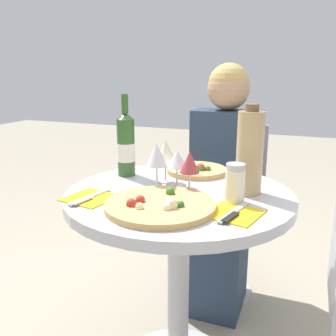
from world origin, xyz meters
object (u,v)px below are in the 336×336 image
object	(u,v)px
dining_table	(179,242)
chair_behind_diner	(226,210)
pizza_large	(159,205)
wine_bottle	(126,145)
seated_diner	(221,196)
tall_carafe	(250,152)

from	to	relation	value
dining_table	chair_behind_diner	distance (m)	0.72
dining_table	pizza_large	bearing A→B (deg)	-91.09
dining_table	wine_bottle	size ratio (longest dim) A/B	2.46
chair_behind_diner	wine_bottle	xyz separation A→B (m)	(-0.29, -0.58, 0.45)
pizza_large	chair_behind_diner	bearing A→B (deg)	88.15
chair_behind_diner	dining_table	bearing A→B (deg)	87.96
seated_diner	dining_table	bearing A→B (deg)	87.50
pizza_large	wine_bottle	world-z (taller)	wine_bottle
chair_behind_diner	pizza_large	xyz separation A→B (m)	(-0.03, -0.89, 0.33)
pizza_large	wine_bottle	bearing A→B (deg)	131.26
dining_table	chair_behind_diner	size ratio (longest dim) A/B	0.88
pizza_large	tall_carafe	size ratio (longest dim) A/B	1.12
dining_table	pizza_large	size ratio (longest dim) A/B	2.32
wine_bottle	tall_carafe	world-z (taller)	wine_bottle
seated_diner	wine_bottle	world-z (taller)	seated_diner
pizza_large	seated_diner	bearing A→B (deg)	87.83
wine_bottle	dining_table	bearing A→B (deg)	-24.71
wine_bottle	seated_diner	bearing A→B (deg)	56.93
dining_table	seated_diner	bearing A→B (deg)	87.50
tall_carafe	pizza_large	bearing A→B (deg)	-133.15
dining_table	pizza_large	world-z (taller)	pizza_large
chair_behind_diner	wine_bottle	world-z (taller)	wine_bottle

